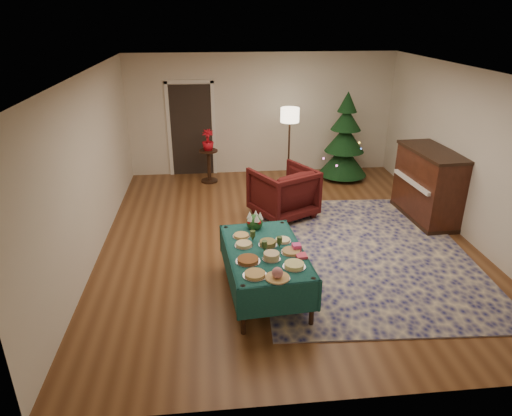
{
  "coord_description": "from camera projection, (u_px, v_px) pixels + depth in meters",
  "views": [
    {
      "loc": [
        -1.19,
        -6.75,
        3.51
      ],
      "look_at": [
        -0.56,
        -0.62,
        0.84
      ],
      "focal_mm": 32.0,
      "sensor_mm": 36.0,
      "label": 1
    }
  ],
  "objects": [
    {
      "name": "platter_5",
      "position": [
        291.0,
        251.0,
        5.83
      ],
      "size": [
        0.27,
        0.27,
        0.04
      ],
      "color": "silver",
      "rests_on": "buffet_table"
    },
    {
      "name": "goblet_1",
      "position": [
        279.0,
        242.0,
        5.93
      ],
      "size": [
        0.07,
        0.07,
        0.15
      ],
      "color": "#2D471E",
      "rests_on": "buffet_table"
    },
    {
      "name": "rug",
      "position": [
        363.0,
        251.0,
        7.22
      ],
      "size": [
        3.42,
        4.37,
        0.02
      ],
      "primitive_type": "cube",
      "rotation": [
        0.0,
        0.0,
        -0.05
      ],
      "color": "#151850",
      "rests_on": "ground"
    },
    {
      "name": "platter_1",
      "position": [
        277.0,
        274.0,
        5.25
      ],
      "size": [
        0.3,
        0.3,
        0.14
      ],
      "color": "silver",
      "rests_on": "buffet_table"
    },
    {
      "name": "platter_2",
      "position": [
        294.0,
        265.0,
        5.5
      ],
      "size": [
        0.28,
        0.28,
        0.05
      ],
      "color": "silver",
      "rests_on": "buffet_table"
    },
    {
      "name": "platter_8",
      "position": [
        283.0,
        240.0,
        6.12
      ],
      "size": [
        0.23,
        0.23,
        0.04
      ],
      "color": "silver",
      "rests_on": "buffet_table"
    },
    {
      "name": "potted_plant",
      "position": [
        208.0,
        145.0,
        9.86
      ],
      "size": [
        0.25,
        0.45,
        0.25
      ],
      "primitive_type": "imported",
      "color": "#B20C17",
      "rests_on": "side_table"
    },
    {
      "name": "napkin_stack",
      "position": [
        301.0,
        256.0,
        5.73
      ],
      "size": [
        0.14,
        0.14,
        0.04
      ],
      "primitive_type": "cube",
      "rotation": [
        0.0,
        0.0,
        0.08
      ],
      "color": "#E7405C",
      "rests_on": "buffet_table"
    },
    {
      "name": "platter_0",
      "position": [
        255.0,
        274.0,
        5.32
      ],
      "size": [
        0.29,
        0.29,
        0.04
      ],
      "color": "silver",
      "rests_on": "buffet_table"
    },
    {
      "name": "doorway",
      "position": [
        191.0,
        127.0,
        10.26
      ],
      "size": [
        1.08,
        0.04,
        2.16
      ],
      "color": "black",
      "rests_on": "ground"
    },
    {
      "name": "goblet_0",
      "position": [
        253.0,
        236.0,
        6.1
      ],
      "size": [
        0.07,
        0.07,
        0.15
      ],
      "color": "#2D471E",
      "rests_on": "buffet_table"
    },
    {
      "name": "goblet_2",
      "position": [
        264.0,
        246.0,
        5.83
      ],
      "size": [
        0.07,
        0.07,
        0.15
      ],
      "color": "#2D471E",
      "rests_on": "buffet_table"
    },
    {
      "name": "platter_7",
      "position": [
        268.0,
        243.0,
        6.01
      ],
      "size": [
        0.25,
        0.25,
        0.06
      ],
      "color": "silver",
      "rests_on": "buffet_table"
    },
    {
      "name": "armchair",
      "position": [
        283.0,
        190.0,
        8.3
      ],
      "size": [
        1.31,
        1.28,
        1.02
      ],
      "primitive_type": "imported",
      "rotation": [
        0.0,
        0.0,
        3.62
      ],
      "color": "#3F0E0D",
      "rests_on": "ground"
    },
    {
      "name": "room_shell",
      "position": [
        287.0,
        161.0,
        7.13
      ],
      "size": [
        7.0,
        7.0,
        7.0
      ],
      "color": "#593319",
      "rests_on": "ground"
    },
    {
      "name": "platter_3",
      "position": [
        248.0,
        260.0,
        5.62
      ],
      "size": [
        0.31,
        0.31,
        0.05
      ],
      "color": "silver",
      "rests_on": "buffet_table"
    },
    {
      "name": "platter_9",
      "position": [
        241.0,
        236.0,
        6.24
      ],
      "size": [
        0.24,
        0.24,
        0.04
      ],
      "color": "silver",
      "rests_on": "buffet_table"
    },
    {
      "name": "side_table",
      "position": [
        209.0,
        166.0,
        10.05
      ],
      "size": [
        0.41,
        0.41,
        0.73
      ],
      "color": "black",
      "rests_on": "ground"
    },
    {
      "name": "christmas_tree",
      "position": [
        345.0,
        140.0,
        10.08
      ],
      "size": [
        1.11,
        1.11,
        1.95
      ],
      "color": "black",
      "rests_on": "ground"
    },
    {
      "name": "floor_lamp",
      "position": [
        290.0,
        120.0,
        9.67
      ],
      "size": [
        0.4,
        0.4,
        1.64
      ],
      "color": "#A57F3F",
      "rests_on": "ground"
    },
    {
      "name": "piano",
      "position": [
        428.0,
        186.0,
        8.16
      ],
      "size": [
        0.79,
        1.53,
        1.29
      ],
      "color": "black",
      "rests_on": "ground"
    },
    {
      "name": "platter_4",
      "position": [
        271.0,
        256.0,
        5.67
      ],
      "size": [
        0.23,
        0.23,
        0.09
      ],
      "color": "silver",
      "rests_on": "buffet_table"
    },
    {
      "name": "platter_6",
      "position": [
        244.0,
        244.0,
        6.0
      ],
      "size": [
        0.25,
        0.25,
        0.05
      ],
      "color": "silver",
      "rests_on": "buffet_table"
    },
    {
      "name": "centerpiece",
      "position": [
        255.0,
        221.0,
        6.45
      ],
      "size": [
        0.24,
        0.24,
        0.27
      ],
      "color": "#1E4C1E",
      "rests_on": "buffet_table"
    },
    {
      "name": "buffet_table",
      "position": [
        265.0,
        259.0,
        5.95
      ],
      "size": [
        1.13,
        1.78,
        0.66
      ],
      "color": "black",
      "rests_on": "ground"
    },
    {
      "name": "gift_box",
      "position": [
        297.0,
        247.0,
        5.88
      ],
      "size": [
        0.11,
        0.11,
        0.09
      ],
      "primitive_type": "cube",
      "rotation": [
        0.0,
        0.0,
        0.08
      ],
      "color": "#E33F89",
      "rests_on": "buffet_table"
    }
  ]
}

